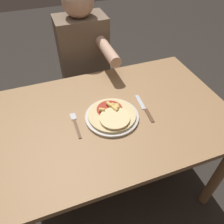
{
  "coord_description": "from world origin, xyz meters",
  "views": [
    {
      "loc": [
        -0.31,
        -0.76,
        1.52
      ],
      "look_at": [
        -0.04,
        -0.02,
        0.76
      ],
      "focal_mm": 35.0,
      "sensor_mm": 36.0,
      "label": 1
    }
  ],
  "objects_px": {
    "knife": "(144,108)",
    "person_diner": "(84,57)",
    "plate": "(112,117)",
    "pizza": "(112,115)",
    "dining_table": "(117,127)",
    "fork": "(75,123)"
  },
  "relations": [
    {
      "from": "pizza",
      "to": "fork",
      "type": "relative_size",
      "value": 1.39
    },
    {
      "from": "knife",
      "to": "person_diner",
      "type": "relative_size",
      "value": 0.19
    },
    {
      "from": "person_diner",
      "to": "dining_table",
      "type": "bearing_deg",
      "value": -89.09
    },
    {
      "from": "plate",
      "to": "pizza",
      "type": "xyz_separation_m",
      "value": [
        0.0,
        -0.0,
        0.02
      ]
    },
    {
      "from": "pizza",
      "to": "fork",
      "type": "distance_m",
      "value": 0.19
    },
    {
      "from": "fork",
      "to": "person_diner",
      "type": "distance_m",
      "value": 0.71
    },
    {
      "from": "plate",
      "to": "pizza",
      "type": "bearing_deg",
      "value": -72.33
    },
    {
      "from": "dining_table",
      "to": "person_diner",
      "type": "relative_size",
      "value": 1.0
    },
    {
      "from": "pizza",
      "to": "person_diner",
      "type": "relative_size",
      "value": 0.21
    },
    {
      "from": "plate",
      "to": "pizza",
      "type": "distance_m",
      "value": 0.02
    },
    {
      "from": "fork",
      "to": "person_diner",
      "type": "xyz_separation_m",
      "value": [
        0.22,
        0.67,
        -0.04
      ]
    },
    {
      "from": "knife",
      "to": "dining_table",
      "type": "bearing_deg",
      "value": 172.18
    },
    {
      "from": "knife",
      "to": "fork",
      "type": "bearing_deg",
      "value": 177.3
    },
    {
      "from": "dining_table",
      "to": "person_diner",
      "type": "height_order",
      "value": "person_diner"
    },
    {
      "from": "dining_table",
      "to": "knife",
      "type": "distance_m",
      "value": 0.18
    },
    {
      "from": "pizza",
      "to": "fork",
      "type": "bearing_deg",
      "value": 172.36
    },
    {
      "from": "plate",
      "to": "person_diner",
      "type": "height_order",
      "value": "person_diner"
    },
    {
      "from": "plate",
      "to": "dining_table",
      "type": "bearing_deg",
      "value": 30.52
    },
    {
      "from": "knife",
      "to": "person_diner",
      "type": "bearing_deg",
      "value": 102.76
    },
    {
      "from": "dining_table",
      "to": "knife",
      "type": "xyz_separation_m",
      "value": [
        0.15,
        -0.02,
        0.11
      ]
    },
    {
      "from": "fork",
      "to": "pizza",
      "type": "bearing_deg",
      "value": -7.64
    },
    {
      "from": "plate",
      "to": "person_diner",
      "type": "bearing_deg",
      "value": 87.54
    }
  ]
}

